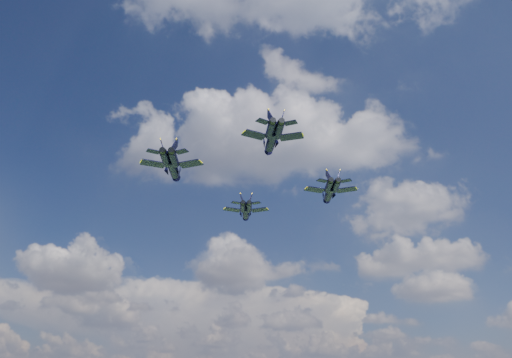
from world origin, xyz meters
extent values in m
cylinder|color=black|center=(0.80, 17.12, 62.37)|extent=(3.21, 8.29, 1.63)
cone|color=black|center=(-0.24, 22.26, 62.37)|extent=(1.97, 2.61, 1.54)
ellipsoid|color=brown|center=(0.21, 20.04, 62.87)|extent=(1.38, 2.71, 0.74)
cube|color=black|center=(-2.03, 14.70, 62.37)|extent=(4.76, 4.25, 0.16)
cube|color=black|center=(4.34, 15.99, 62.37)|extent=(4.52, 3.07, 0.16)
cube|color=black|center=(-0.20, 10.19, 62.37)|extent=(2.54, 2.42, 0.13)
cube|color=black|center=(4.41, 11.12, 62.37)|extent=(2.47, 1.92, 0.13)
cube|color=black|center=(0.99, 11.17, 63.64)|extent=(1.18, 2.48, 2.72)
cube|color=black|center=(2.94, 11.56, 63.64)|extent=(1.30, 2.70, 2.72)
cylinder|color=black|center=(-10.57, -5.69, 65.00)|extent=(3.66, 9.84, 1.93)
cone|color=black|center=(-11.70, 0.43, 65.00)|extent=(2.30, 3.07, 1.82)
ellipsoid|color=brown|center=(-11.21, -2.21, 65.58)|extent=(1.59, 3.21, 0.88)
cube|color=black|center=(-13.97, -8.50, 65.00)|extent=(5.65, 5.00, 0.19)
cube|color=black|center=(-6.38, -7.09, 65.00)|extent=(5.39, 3.71, 0.19)
cube|color=black|center=(-11.88, -13.89, 65.00)|extent=(3.01, 2.86, 0.15)
cube|color=black|center=(-6.40, -12.87, 65.00)|extent=(2.94, 2.31, 0.15)
cube|color=black|center=(-10.45, -12.75, 66.50)|extent=(1.35, 2.96, 3.23)
cube|color=black|center=(-8.14, -12.32, 66.50)|extent=(1.53, 3.20, 3.23)
cylinder|color=black|center=(21.78, 5.30, 61.38)|extent=(3.17, 8.57, 1.68)
cone|color=black|center=(20.81, 10.63, 61.38)|extent=(2.00, 2.68, 1.59)
ellipsoid|color=brown|center=(21.23, 8.33, 61.90)|extent=(1.38, 2.79, 0.77)
cube|color=black|center=(18.81, 2.85, 61.38)|extent=(4.93, 4.35, 0.17)
cube|color=black|center=(25.43, 4.06, 61.38)|extent=(4.70, 3.24, 0.17)
cube|color=black|center=(20.62, -1.85, 61.38)|extent=(2.63, 2.49, 0.13)
cube|color=black|center=(25.40, -0.97, 61.38)|extent=(2.56, 2.01, 0.13)
cube|color=black|center=(21.87, -0.86, 62.69)|extent=(1.17, 2.58, 2.81)
cube|color=black|center=(23.89, -0.49, 62.69)|extent=(1.33, 2.79, 2.81)
cylinder|color=black|center=(12.49, -18.93, 62.56)|extent=(3.77, 8.24, 1.62)
cone|color=black|center=(11.06, -13.91, 62.56)|extent=(2.11, 2.67, 1.53)
ellipsoid|color=brown|center=(11.67, -16.07, 63.06)|extent=(1.55, 2.72, 0.74)
cube|color=black|center=(9.86, -21.55, 62.56)|extent=(4.71, 4.39, 0.16)
cube|color=black|center=(16.10, -19.78, 62.56)|extent=(4.37, 2.77, 0.16)
cube|color=black|center=(12.03, -25.90, 62.56)|extent=(2.50, 2.47, 0.13)
cube|color=black|center=(16.54, -24.62, 62.56)|extent=(2.40, 1.78, 0.13)
cube|color=black|center=(13.13, -24.84, 63.83)|extent=(1.36, 2.39, 2.71)
cube|color=black|center=(15.04, -24.30, 63.83)|extent=(1.37, 2.69, 2.71)
camera|label=1|loc=(23.38, -97.34, 20.56)|focal=35.00mm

